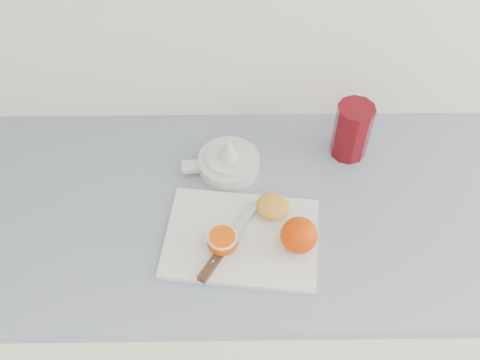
# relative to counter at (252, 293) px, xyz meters

# --- Properties ---
(counter) EXTENTS (2.35, 0.64, 0.89)m
(counter) POSITION_rel_counter_xyz_m (0.00, 0.00, 0.00)
(counter) COLOR white
(counter) RESTS_ON ground
(cutting_board) EXTENTS (0.36, 0.28, 0.01)m
(cutting_board) POSITION_rel_counter_xyz_m (-0.03, -0.10, 0.45)
(cutting_board) COLOR silver
(cutting_board) RESTS_ON counter
(whole_orange) EXTENTS (0.08, 0.08, 0.08)m
(whole_orange) POSITION_rel_counter_xyz_m (0.09, -0.12, 0.50)
(whole_orange) COLOR #E54B00
(whole_orange) RESTS_ON cutting_board
(half_orange) EXTENTS (0.07, 0.07, 0.04)m
(half_orange) POSITION_rel_counter_xyz_m (-0.07, -0.12, 0.48)
(half_orange) COLOR #E54B00
(half_orange) RESTS_ON cutting_board
(squeezed_shell) EXTENTS (0.08, 0.08, 0.03)m
(squeezed_shell) POSITION_rel_counter_xyz_m (0.04, -0.03, 0.47)
(squeezed_shell) COLOR #C68826
(squeezed_shell) RESTS_ON cutting_board
(paring_knife) EXTENTS (0.13, 0.20, 0.01)m
(paring_knife) POSITION_rel_counter_xyz_m (-0.08, -0.15, 0.46)
(paring_knife) COLOR #412415
(paring_knife) RESTS_ON cutting_board
(citrus_juicer) EXTENTS (0.19, 0.15, 0.10)m
(citrus_juicer) POSITION_rel_counter_xyz_m (-0.06, 0.11, 0.47)
(citrus_juicer) COLOR white
(citrus_juicer) RESTS_ON counter
(red_tumbler) EXTENTS (0.09, 0.09, 0.15)m
(red_tumbler) POSITION_rel_counter_xyz_m (0.24, 0.16, 0.51)
(red_tumbler) COLOR #61060D
(red_tumbler) RESTS_ON counter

